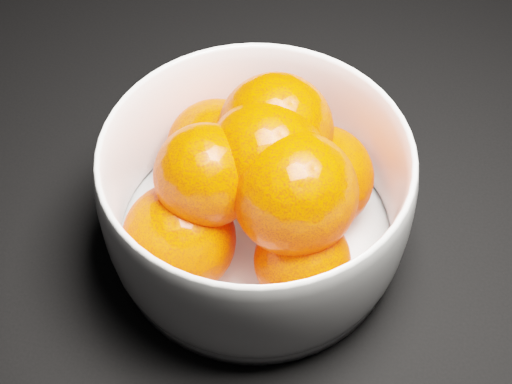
# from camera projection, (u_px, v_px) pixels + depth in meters

# --- Properties ---
(bowl) EXTENTS (0.21, 0.21, 0.10)m
(bowl) POSITION_uv_depth(u_px,v_px,m) (256.00, 197.00, 0.49)
(bowl) COLOR white
(bowl) RESTS_ON ground
(orange_pile) EXTENTS (0.16, 0.16, 0.12)m
(orange_pile) POSITION_uv_depth(u_px,v_px,m) (258.00, 181.00, 0.48)
(orange_pile) COLOR #FD3400
(orange_pile) RESTS_ON bowl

